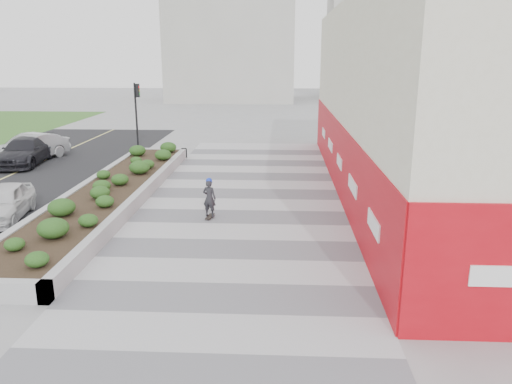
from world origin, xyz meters
The scene contains 12 objects.
ground centered at (0.00, 0.00, 0.00)m, with size 160.00×160.00×0.00m, color gray.
walkway centered at (0.00, 3.00, 0.01)m, with size 8.00×36.00×0.01m, color #A8A8AD.
building centered at (6.98, 8.98, 3.98)m, with size 6.04×24.08×8.00m.
planter centered at (-5.50, 7.00, 0.42)m, with size 3.00×18.00×0.90m.
traffic_signal_near centered at (-7.23, 17.50, 2.76)m, with size 0.33×0.28×4.20m.
distant_bldg_north_l centered at (-5.00, 55.00, 10.00)m, with size 16.00×12.00×20.00m, color #ADAAA3.
distant_bldg_north_r centered at (15.00, 60.00, 12.00)m, with size 14.00×10.00×24.00m, color #ADAAA3.
manhole_cover centered at (0.50, 3.00, 0.00)m, with size 0.44×0.44×0.01m, color #595654.
skateboarder centered at (-1.09, 4.81, 0.77)m, with size 0.58×0.74×1.53m.
car_white centered at (-8.54, 4.29, 0.64)m, with size 1.52×3.78×1.29m, color silver.
car_silver centered at (-12.68, 14.68, 0.75)m, with size 1.58×4.53×1.49m, color #9A9DA1.
car_dark centered at (-12.51, 13.74, 0.71)m, with size 1.99×4.90×1.42m, color black.
Camera 1 is at (1.47, -12.52, 5.78)m, focal length 35.00 mm.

